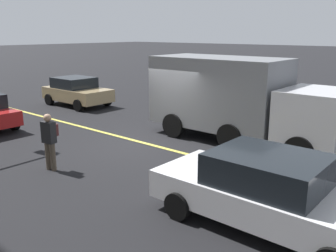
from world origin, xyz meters
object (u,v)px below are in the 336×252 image
car_white (268,191)px  truck_gray (237,98)px  car_tan (77,91)px  pedestrian_with_backpack (50,138)px

car_white → truck_gray: 6.21m
car_tan → pedestrian_with_backpack: size_ratio=2.36×
truck_gray → pedestrian_with_backpack: bearing=67.4°
car_tan → truck_gray: bearing=178.1°
truck_gray → pedestrian_with_backpack: truck_gray is taller
truck_gray → pedestrian_with_backpack: 6.52m
car_tan → car_white: size_ratio=0.82×
car_tan → pedestrian_with_backpack: 9.71m
car_tan → pedestrian_with_backpack: bearing=139.4°
car_white → pedestrian_with_backpack: bearing=9.3°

